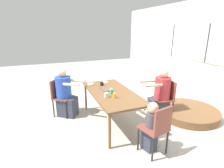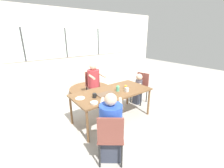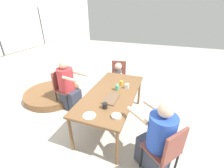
# 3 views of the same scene
# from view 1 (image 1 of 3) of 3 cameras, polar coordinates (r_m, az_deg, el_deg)

# --- Properties ---
(ground_plane) EXTENTS (16.00, 16.00, 0.00)m
(ground_plane) POSITION_cam_1_polar(r_m,az_deg,el_deg) (4.11, 0.00, -12.13)
(ground_plane) COLOR #B2ADA3
(wall_back_with_windows) EXTENTS (8.40, 0.08, 2.80)m
(wall_back_with_windows) POSITION_cam_1_polar(r_m,az_deg,el_deg) (5.23, 28.64, 8.66)
(wall_back_with_windows) COLOR silver
(wall_back_with_windows) RESTS_ON ground_plane
(dining_table) EXTENTS (1.83, 0.88, 0.73)m
(dining_table) POSITION_cam_1_polar(r_m,az_deg,el_deg) (3.82, 0.00, -3.36)
(dining_table) COLOR brown
(dining_table) RESTS_ON ground_plane
(chair_for_woman_green_shirt) EXTENTS (0.46, 0.46, 0.89)m
(chair_for_woman_green_shirt) POSITION_cam_1_polar(r_m,az_deg,el_deg) (4.33, 17.48, -3.56)
(chair_for_woman_green_shirt) COLOR brown
(chair_for_woman_green_shirt) RESTS_ON ground_plane
(chair_for_man_blue_shirt) EXTENTS (0.56, 0.56, 0.89)m
(chair_for_man_blue_shirt) POSITION_cam_1_polar(r_m,az_deg,el_deg) (4.41, -16.85, -3.14)
(chair_for_man_blue_shirt) COLOR brown
(chair_for_man_blue_shirt) RESTS_ON ground_plane
(chair_for_toddler) EXTENTS (0.48, 0.48, 0.89)m
(chair_for_toddler) POSITION_cam_1_polar(r_m,az_deg,el_deg) (2.98, 14.78, -13.25)
(chair_for_toddler) COLOR brown
(chair_for_toddler) RESTS_ON ground_plane
(person_woman_green_shirt) EXTENTS (0.45, 0.70, 1.19)m
(person_woman_green_shirt) POSITION_cam_1_polar(r_m,az_deg,el_deg) (4.26, 15.48, -3.86)
(person_woman_green_shirt) COLOR #333847
(person_woman_green_shirt) RESTS_ON ground_plane
(person_man_blue_shirt) EXTENTS (0.67, 0.72, 1.17)m
(person_man_blue_shirt) POSITION_cam_1_polar(r_m,az_deg,el_deg) (4.33, -14.92, -3.64)
(person_man_blue_shirt) COLOR #333847
(person_man_blue_shirt) RESTS_ON ground_plane
(person_toddler) EXTENTS (0.40, 0.27, 0.91)m
(person_toddler) POSITION_cam_1_polar(r_m,az_deg,el_deg) (3.12, 12.45, -13.70)
(person_toddler) COLOR #333847
(person_toddler) RESTS_ON ground_plane
(food_tray_dark) EXTENTS (0.39, 0.22, 0.02)m
(food_tray_dark) POSITION_cam_1_polar(r_m,az_deg,el_deg) (3.98, -2.05, -1.54)
(food_tray_dark) COLOR brown
(food_tray_dark) RESTS_ON dining_table
(coffee_mug) EXTENTS (0.09, 0.08, 0.10)m
(coffee_mug) POSITION_cam_1_polar(r_m,az_deg,el_deg) (4.22, -3.33, 0.10)
(coffee_mug) COLOR black
(coffee_mug) RESTS_ON dining_table
(sippy_cup) EXTENTS (0.08, 0.08, 0.15)m
(sippy_cup) POSITION_cam_1_polar(r_m,az_deg,el_deg) (3.65, -0.20, -2.18)
(sippy_cup) COLOR #4CA57F
(sippy_cup) RESTS_ON dining_table
(juice_glass) EXTENTS (0.06, 0.06, 0.10)m
(juice_glass) POSITION_cam_1_polar(r_m,az_deg,el_deg) (3.46, 0.82, -3.82)
(juice_glass) COLOR gold
(juice_glass) RESTS_ON dining_table
(milk_carton_small) EXTENTS (0.07, 0.07, 0.10)m
(milk_carton_small) POSITION_cam_1_polar(r_m,az_deg,el_deg) (3.49, -1.83, -3.60)
(milk_carton_small) COLOR silver
(milk_carton_small) RESTS_ON dining_table
(bowl_white_shallow) EXTENTS (0.15, 0.15, 0.04)m
(bowl_white_shallow) POSITION_cam_1_polar(r_m,az_deg,el_deg) (4.30, -7.00, -0.08)
(bowl_white_shallow) COLOR silver
(bowl_white_shallow) RESTS_ON dining_table
(plate_tortillas) EXTENTS (0.20, 0.20, 0.01)m
(plate_tortillas) POSITION_cam_1_polar(r_m,az_deg,el_deg) (4.51, -2.62, 0.70)
(plate_tortillas) COLOR beige
(plate_tortillas) RESTS_ON dining_table
(folded_table_stack) EXTENTS (1.42, 1.42, 0.18)m
(folded_table_stack) POSITION_cam_1_polar(r_m,az_deg,el_deg) (4.71, 23.44, -8.40)
(folded_table_stack) COLOR brown
(folded_table_stack) RESTS_ON ground_plane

